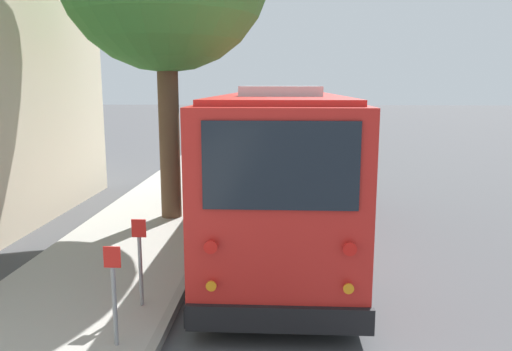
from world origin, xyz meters
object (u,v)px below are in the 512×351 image
at_px(shuttle_bus, 280,161).
at_px(parked_sedan_gray, 266,150).
at_px(sign_post_far, 140,261).
at_px(sign_post_near, 114,295).
at_px(parked_sedan_maroon, 275,137).
at_px(parked_sedan_white, 275,128).

height_order(shuttle_bus, parked_sedan_gray, shuttle_bus).
distance_m(shuttle_bus, sign_post_far, 4.33).
bearing_deg(sign_post_near, shuttle_bus, -23.63).
height_order(parked_sedan_maroon, parked_sedan_white, parked_sedan_white).
relative_size(shuttle_bus, parked_sedan_white, 2.11).
bearing_deg(sign_post_far, parked_sedan_gray, -5.36).
distance_m(parked_sedan_maroon, parked_sedan_white, 5.88).
bearing_deg(parked_sedan_gray, parked_sedan_white, 3.27).
bearing_deg(parked_sedan_gray, parked_sedan_maroon, 1.22).
distance_m(parked_sedan_maroon, sign_post_far, 21.55).
bearing_deg(sign_post_far, parked_sedan_maroon, -4.71).
xyz_separation_m(parked_sedan_gray, sign_post_far, (-15.51, 1.46, 0.27)).
bearing_deg(parked_sedan_maroon, sign_post_near, 172.73).
bearing_deg(sign_post_near, parked_sedan_white, -3.32).
relative_size(shuttle_bus, parked_sedan_gray, 2.16).
xyz_separation_m(shuttle_bus, parked_sedan_maroon, (17.83, 0.35, -1.29)).
distance_m(parked_sedan_white, sign_post_near, 28.61).
height_order(parked_sedan_gray, sign_post_near, sign_post_near).
height_order(sign_post_near, sign_post_far, sign_post_far).
bearing_deg(sign_post_near, parked_sedan_maroon, -4.46).
bearing_deg(sign_post_near, parked_sedan_gray, -4.98).
height_order(parked_sedan_maroon, sign_post_far, sign_post_far).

